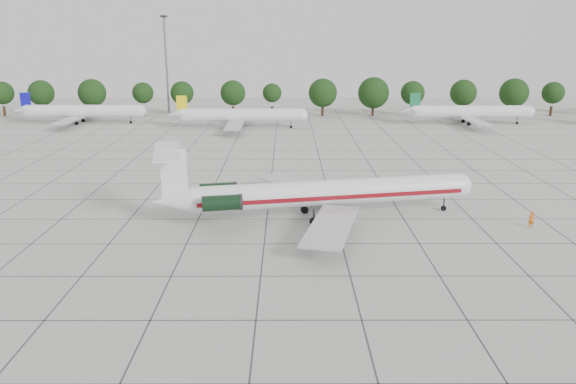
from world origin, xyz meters
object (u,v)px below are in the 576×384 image
Objects in this scene: ground_crew at (531,219)px; bg_airliner_b at (82,111)px; floodlight_mast at (166,59)px; bg_airliner_d at (470,112)px; main_airliner at (314,193)px; bg_airliner_c at (241,116)px.

bg_airliner_b is at bearing -51.02° from ground_crew.
floodlight_mast reaches higher than ground_crew.
ground_crew is 0.07× the size of floodlight_mast.
bg_airliner_b is at bearing 179.22° from bg_airliner_d.
main_airliner is at bearing -54.16° from bg_airliner_b.
bg_airliner_c is at bearing -173.88° from bg_airliner_d.
main_airliner is 24.38m from ground_crew.
bg_airliner_b is 1.00× the size of bg_airliner_c.
bg_airliner_c and bg_airliner_d have the same top height.
bg_airliner_d is at bearing -0.78° from bg_airliner_b.
ground_crew is at bearing -61.01° from bg_airliner_c.
main_airliner is 1.33× the size of bg_airliner_c.
ground_crew is 0.07× the size of bg_airliner_b.
floodlight_mast reaches higher than bg_airliner_d.
bg_airliner_c is (-37.70, 68.04, 1.97)m from ground_crew.
bg_airliner_d is at bearing -15.56° from floodlight_mast.
ground_crew is 112.87m from floodlight_mast.
main_airliner is at bearing -68.91° from floodlight_mast.
bg_airliner_c is at bearing -10.38° from bg_airliner_b.
floodlight_mast is (-21.86, 26.91, 11.37)m from bg_airliner_c.
main_airliner reaches higher than bg_airliner_c.
main_airliner is at bearing -119.70° from bg_airliner_d.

